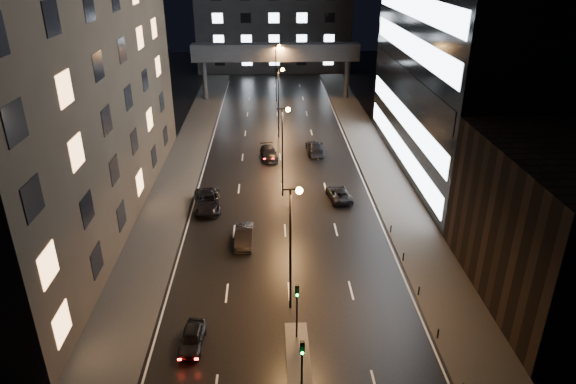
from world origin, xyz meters
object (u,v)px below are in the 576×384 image
object	(u,v)px
car_away_d	(269,153)
car_away_c	(207,201)
car_away_b	(244,236)
car_toward_b	(315,147)
car_away_a	(192,338)
car_toward_a	(339,194)

from	to	relation	value
car_away_d	car_away_c	bearing A→B (deg)	-121.69
car_away_b	car_toward_b	size ratio (longest dim) A/B	0.82
car_away_a	car_away_c	xyz separation A→B (m)	(-1.15, 21.10, 0.18)
car_away_d	car_toward_b	size ratio (longest dim) A/B	0.87
car_away_b	car_toward_b	world-z (taller)	car_toward_b
car_away_a	car_away_b	xyz separation A→B (m)	(3.05, 13.70, 0.10)
car_away_c	car_toward_b	xyz separation A→B (m)	(12.88, 16.08, -0.01)
car_away_a	car_toward_a	bearing A→B (deg)	62.58
car_away_b	car_toward_b	xyz separation A→B (m)	(8.68, 23.47, 0.06)
car_away_c	car_away_d	bearing A→B (deg)	59.28
car_away_b	car_away_c	bearing A→B (deg)	120.57
car_away_a	car_away_c	size ratio (longest dim) A/B	0.64
car_toward_a	car_away_d	bearing A→B (deg)	-66.73
car_away_d	car_toward_a	world-z (taller)	car_away_d
car_toward_a	car_toward_b	distance (m)	14.49
car_away_b	car_toward_a	world-z (taller)	car_away_b
car_away_b	car_away_d	world-z (taller)	car_away_b
car_away_c	car_toward_b	world-z (taller)	car_away_c
car_away_a	car_toward_a	distance (m)	26.25
car_toward_a	car_away_b	bearing A→B (deg)	34.36
car_away_d	car_toward_b	bearing A→B (deg)	7.64
car_away_a	car_away_c	bearing A→B (deg)	95.61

